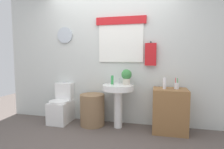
{
  "coord_description": "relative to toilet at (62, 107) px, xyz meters",
  "views": [
    {
      "loc": [
        0.83,
        -2.33,
        1.26
      ],
      "look_at": [
        0.08,
        0.8,
        0.96
      ],
      "focal_mm": 29.54,
      "sensor_mm": 36.0,
      "label": 1
    }
  ],
  "objects": [
    {
      "name": "ground_plane",
      "position": [
        0.95,
        -0.88,
        -0.29
      ],
      "size": [
        8.0,
        8.0,
        0.0
      ],
      "primitive_type": "plane",
      "color": "#564C47"
    },
    {
      "name": "back_wall",
      "position": [
        0.96,
        0.26,
        1.01
      ],
      "size": [
        4.4,
        0.18,
        2.6
      ],
      "color": "silver",
      "rests_on": "ground_plane"
    },
    {
      "name": "toilet",
      "position": [
        0.0,
        0.0,
        0.0
      ],
      "size": [
        0.38,
        0.51,
        0.77
      ],
      "color": "white",
      "rests_on": "ground_plane"
    },
    {
      "name": "laundry_hamper",
      "position": [
        0.65,
        -0.03,
        -0.0
      ],
      "size": [
        0.45,
        0.45,
        0.58
      ],
      "primitive_type": "cylinder",
      "color": "#846647",
      "rests_on": "ground_plane"
    },
    {
      "name": "pedestal_sink",
      "position": [
        1.14,
        -0.03,
        0.3
      ],
      "size": [
        0.55,
        0.55,
        0.78
      ],
      "color": "white",
      "rests_on": "ground_plane"
    },
    {
      "name": "faucet",
      "position": [
        1.14,
        0.09,
        0.53
      ],
      "size": [
        0.03,
        0.03,
        0.1
      ],
      "primitive_type": "cylinder",
      "color": "silver",
      "rests_on": "pedestal_sink"
    },
    {
      "name": "wooden_cabinet",
      "position": [
        2.02,
        -0.03,
        0.08
      ],
      "size": [
        0.56,
        0.44,
        0.74
      ],
      "primitive_type": "cube",
      "color": "olive",
      "rests_on": "ground_plane"
    },
    {
      "name": "soap_bottle",
      "position": [
        1.02,
        0.02,
        0.56
      ],
      "size": [
        0.05,
        0.05,
        0.16
      ],
      "primitive_type": "cylinder",
      "color": "green",
      "rests_on": "pedestal_sink"
    },
    {
      "name": "potted_plant",
      "position": [
        1.28,
        0.03,
        0.64
      ],
      "size": [
        0.19,
        0.19,
        0.27
      ],
      "color": "beige",
      "rests_on": "pedestal_sink"
    },
    {
      "name": "lotion_bottle",
      "position": [
        1.93,
        -0.07,
        0.54
      ],
      "size": [
        0.05,
        0.05,
        0.19
      ],
      "primitive_type": "cylinder",
      "color": "white",
      "rests_on": "wooden_cabinet"
    },
    {
      "name": "toothbrush_cup",
      "position": [
        2.12,
        -0.01,
        0.5
      ],
      "size": [
        0.08,
        0.08,
        0.19
      ],
      "color": "silver",
      "rests_on": "wooden_cabinet"
    }
  ]
}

